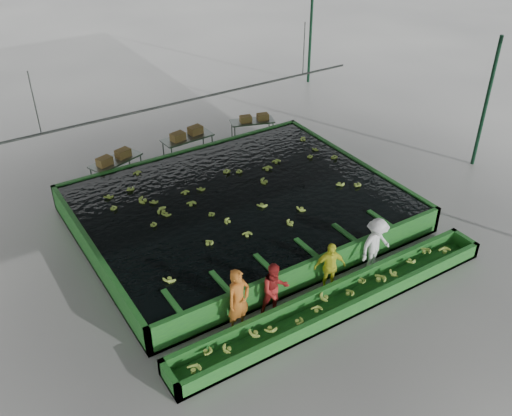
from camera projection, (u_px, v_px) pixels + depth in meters
ground at (265, 242)px, 17.90m from camera, size 80.00×80.00×0.00m
shed_roof at (266, 91)px, 15.20m from camera, size 20.00×22.00×0.04m
shed_posts at (265, 173)px, 16.55m from camera, size 20.00×22.00×5.00m
flotation_tank at (240, 208)px, 18.73m from camera, size 10.00×8.00×0.90m
tank_water at (240, 198)px, 18.51m from camera, size 9.70×7.70×0.00m
sorting_trough at (338, 302)px, 15.21m from camera, size 10.00×1.00×0.50m
cableway_rail at (187, 101)px, 19.83m from camera, size 0.08×0.08×14.00m
rail_hanger_left at (35, 103)px, 17.04m from camera, size 0.04×0.04×2.00m
rail_hanger_right at (304, 49)px, 21.54m from camera, size 0.04×0.04×2.00m
worker_a at (238, 301)px, 14.23m from camera, size 0.76×0.57×1.87m
worker_b at (275, 289)px, 14.81m from camera, size 0.88×0.74×1.59m
worker_c at (330, 267)px, 15.63m from camera, size 0.98×0.66×1.55m
worker_d at (376, 245)px, 16.35m from camera, size 1.17×0.75×1.71m
packing_table_left at (117, 171)px, 20.88m from camera, size 2.11×1.40×0.89m
packing_table_mid at (188, 147)px, 22.43m from camera, size 2.06×0.93×0.92m
packing_table_right at (252, 130)px, 23.92m from camera, size 1.94×1.26×0.82m
box_stack_left at (114, 161)px, 20.57m from camera, size 1.39×0.75×0.29m
box_stack_mid at (187, 137)px, 22.19m from camera, size 1.43×0.64×0.30m
box_stack_right at (254, 121)px, 23.69m from camera, size 1.25×0.63×0.26m
floating_bananas at (227, 187)px, 19.08m from camera, size 9.37×6.39×0.13m
trough_bananas at (339, 297)px, 15.13m from camera, size 8.61×0.57×0.11m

